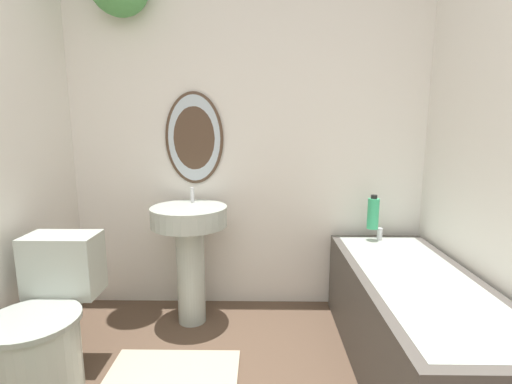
% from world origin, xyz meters
% --- Properties ---
extents(wall_back, '(2.51, 0.36, 2.40)m').
position_xyz_m(wall_back, '(-0.10, 2.30, 1.31)').
color(wall_back, silver).
rests_on(wall_back, ground_plane).
extents(toilet, '(0.41, 0.61, 0.72)m').
position_xyz_m(toilet, '(-0.93, 1.35, 0.31)').
color(toilet, '#B2BCB2').
rests_on(toilet, ground_plane).
extents(pedestal_sink, '(0.47, 0.47, 0.87)m').
position_xyz_m(pedestal_sink, '(-0.36, 2.01, 0.54)').
color(pedestal_sink, '#B2BCB2').
rests_on(pedestal_sink, ground_plane).
extents(bathtub, '(0.60, 1.45, 0.60)m').
position_xyz_m(bathtub, '(0.87, 1.51, 0.27)').
color(bathtub, '#4C4742').
rests_on(bathtub, ground_plane).
extents(shampoo_bottle, '(0.07, 0.07, 0.22)m').
position_xyz_m(shampoo_bottle, '(0.82, 2.13, 0.70)').
color(shampoo_bottle, '#38B275').
rests_on(shampoo_bottle, bathtub).
extents(bath_mat, '(0.67, 0.40, 0.02)m').
position_xyz_m(bath_mat, '(-0.36, 1.45, 0.01)').
color(bath_mat, '#B7A88E').
rests_on(bath_mat, ground_plane).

